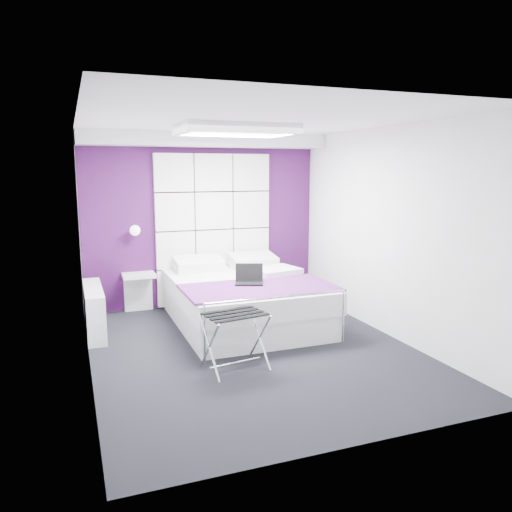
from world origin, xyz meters
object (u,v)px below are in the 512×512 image
Objects in this scene: bed at (244,299)px; nightstand at (139,275)px; luggage_rack at (235,341)px; laptop at (248,279)px; wall_lamp at (135,230)px; radiator at (94,310)px.

bed reaches higher than nightstand.
luggage_rack is 1.29m from laptop.
laptop is (1.22, -1.41, -0.52)m from wall_lamp.
radiator is 2.20m from luggage_rack.
radiator reaches higher than nightstand.
radiator is 3.43× the size of laptop.
wall_lamp reaches higher than nightstand.
bed reaches higher than luggage_rack.
radiator is 1.02m from nightstand.
nightstand is 2.57m from luggage_rack.
wall_lamp reaches higher than bed.
wall_lamp is at bearing 95.66° from luggage_rack.
radiator is 1.95m from bed.
radiator is at bearing 171.45° from bed.
luggage_rack is at bearing -75.21° from nightstand.
wall_lamp is 2.76m from luggage_rack.
nightstand is 1.82m from laptop.
wall_lamp reaches higher than luggage_rack.
wall_lamp is 0.32× the size of nightstand.
bed is (1.93, -0.29, 0.04)m from radiator.
wall_lamp is 0.43× the size of laptop.
laptop is (-0.07, -0.36, 0.37)m from bed.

